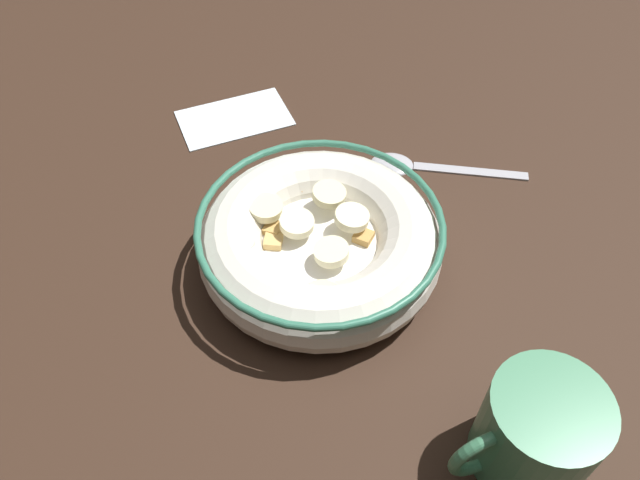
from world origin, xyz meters
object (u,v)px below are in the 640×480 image
(folded_napkin, at_px, (234,118))
(coffee_mug, at_px, (535,433))
(spoon, at_px, (413,164))
(cereal_bowl, at_px, (320,241))

(folded_napkin, bearing_deg, coffee_mug, 101.78)
(spoon, height_order, folded_napkin, spoon)
(spoon, relative_size, folded_napkin, 1.27)
(spoon, distance_m, coffee_mug, 0.29)
(spoon, distance_m, folded_napkin, 0.19)
(folded_napkin, bearing_deg, spoon, 137.58)
(coffee_mug, bearing_deg, cereal_bowl, -71.10)
(cereal_bowl, xyz_separation_m, spoon, (-0.12, -0.08, -0.02))
(cereal_bowl, xyz_separation_m, coffee_mug, (-0.07, 0.20, 0.01))
(cereal_bowl, relative_size, spoon, 1.38)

